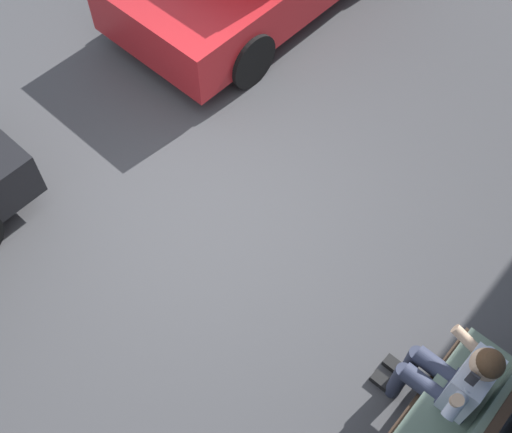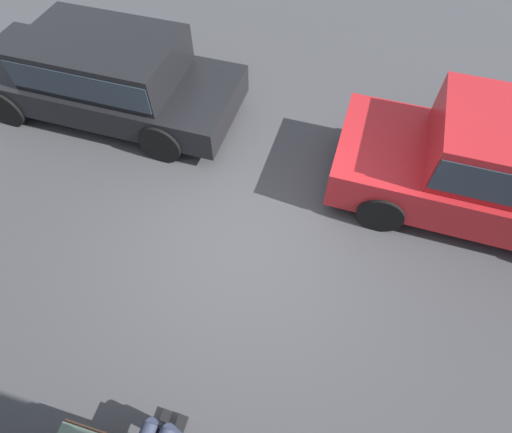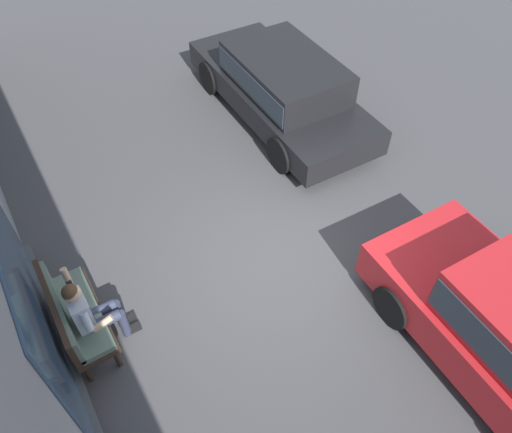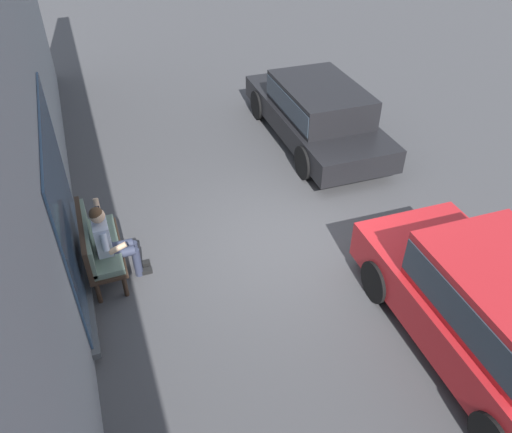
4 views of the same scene
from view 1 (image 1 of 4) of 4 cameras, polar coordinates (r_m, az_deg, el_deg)
The scene contains 3 objects.
ground_plane at distance 6.25m, azimuth -4.49°, elevation 0.08°, with size 60.00×60.00×0.00m, color #424244.
bench at distance 5.03m, azimuth 17.84°, elevation -17.17°, with size 1.47×0.55×1.01m.
person_on_phone at distance 4.98m, azimuth 17.12°, elevation -13.69°, with size 0.73×0.74×1.35m.
Camera 1 is at (2.23, 2.60, 5.24)m, focal length 45.00 mm.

